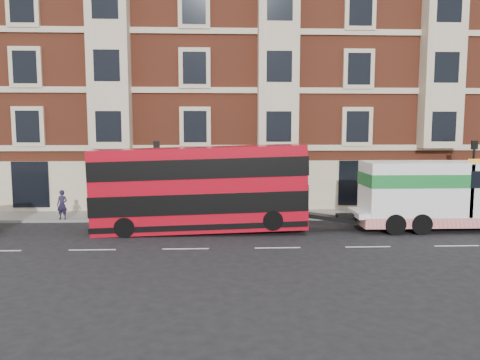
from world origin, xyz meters
name	(u,v)px	position (x,y,z in m)	size (l,w,h in m)	color
ground	(278,248)	(0.00, 0.00, 0.00)	(120.00, 120.00, 0.00)	black
sidewalk	(262,215)	(0.00, 7.50, 0.07)	(90.00, 3.00, 0.15)	slate
victorian_terrace	(260,61)	(0.50, 15.00, 10.07)	(45.00, 12.00, 20.40)	brown
lamp_post_west	(157,174)	(-6.00, 6.20, 2.68)	(0.35, 0.15, 4.35)	black
lamp_post_east	(473,172)	(12.00, 6.20, 2.68)	(0.35, 0.15, 4.35)	black
double_decker_bus	(200,187)	(-3.51, 3.36, 2.26)	(10.53, 2.42, 4.26)	#AC0919
tow_truck	(436,194)	(8.54, 3.36, 1.86)	(8.43, 2.49, 3.51)	white
pedestrian	(62,205)	(-11.27, 6.15, 0.97)	(0.60, 0.39, 1.64)	#211B37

